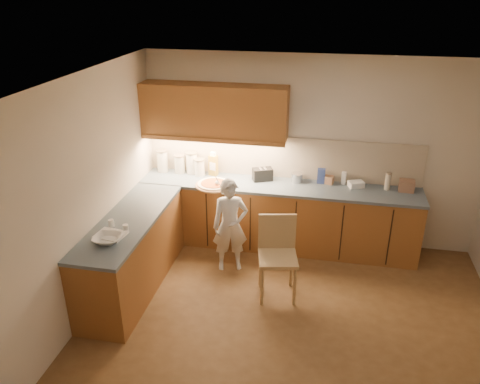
{
  "coord_description": "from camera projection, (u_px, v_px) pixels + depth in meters",
  "views": [
    {
      "loc": [
        0.25,
        -4.03,
        3.43
      ],
      "look_at": [
        -0.8,
        1.2,
        1.0
      ],
      "focal_mm": 35.0,
      "sensor_mm": 36.0,
      "label": 1
    }
  ],
  "objects": [
    {
      "name": "room",
      "position": [
        299.0,
        185.0,
        4.37
      ],
      "size": [
        4.54,
        4.5,
        2.62
      ],
      "color": "brown",
      "rests_on": "ground"
    },
    {
      "name": "l_counter",
      "position": [
        232.0,
        227.0,
        6.15
      ],
      "size": [
        3.77,
        2.62,
        0.92
      ],
      "color": "#915A2A",
      "rests_on": "ground"
    },
    {
      "name": "backsplash",
      "position": [
        282.0,
        157.0,
        6.4
      ],
      "size": [
        3.75,
        0.02,
        0.58
      ],
      "primitive_type": "cube",
      "color": "#BBAB90",
      "rests_on": "l_counter"
    },
    {
      "name": "upper_cabinets",
      "position": [
        214.0,
        111.0,
        6.15
      ],
      "size": [
        1.95,
        0.36,
        0.73
      ],
      "color": "#915A2A",
      "rests_on": "ground"
    },
    {
      "name": "pizza_on_board",
      "position": [
        214.0,
        184.0,
        6.22
      ],
      "size": [
        0.49,
        0.49,
        0.2
      ],
      "rotation": [
        0.0,
        0.0,
        -0.3
      ],
      "color": "tan",
      "rests_on": "l_counter"
    },
    {
      "name": "child",
      "position": [
        230.0,
        226.0,
        5.87
      ],
      "size": [
        0.52,
        0.41,
        1.23
      ],
      "primitive_type": "imported",
      "rotation": [
        0.0,
        0.0,
        0.3
      ],
      "color": "silver",
      "rests_on": "ground"
    },
    {
      "name": "wooden_chair",
      "position": [
        277.0,
        251.0,
        5.42
      ],
      "size": [
        0.52,
        0.52,
        0.97
      ],
      "rotation": [
        0.0,
        0.0,
        0.2
      ],
      "color": "tan",
      "rests_on": "ground"
    },
    {
      "name": "mixing_bowl",
      "position": [
        107.0,
        239.0,
        4.89
      ],
      "size": [
        0.29,
        0.29,
        0.07
      ],
      "primitive_type": "imported",
      "rotation": [
        0.0,
        0.0,
        0.01
      ],
      "color": "silver",
      "rests_on": "l_counter"
    },
    {
      "name": "canister_a",
      "position": [
        162.0,
        161.0,
        6.65
      ],
      "size": [
        0.16,
        0.16,
        0.32
      ],
      "rotation": [
        0.0,
        0.0,
        -0.32
      ],
      "color": "beige",
      "rests_on": "l_counter"
    },
    {
      "name": "canister_b",
      "position": [
        180.0,
        164.0,
        6.61
      ],
      "size": [
        0.15,
        0.15,
        0.27
      ],
      "rotation": [
        0.0,
        0.0,
        0.05
      ],
      "color": "beige",
      "rests_on": "l_counter"
    },
    {
      "name": "canister_c",
      "position": [
        192.0,
        163.0,
        6.59
      ],
      "size": [
        0.17,
        0.17,
        0.31
      ],
      "rotation": [
        0.0,
        0.0,
        -0.35
      ],
      "color": "white",
      "rests_on": "l_counter"
    },
    {
      "name": "canister_d",
      "position": [
        200.0,
        167.0,
        6.53
      ],
      "size": [
        0.15,
        0.15,
        0.24
      ],
      "rotation": [
        0.0,
        0.0,
        0.04
      ],
      "color": "white",
      "rests_on": "l_counter"
    },
    {
      "name": "oil_jug",
      "position": [
        213.0,
        165.0,
        6.52
      ],
      "size": [
        0.13,
        0.11,
        0.34
      ],
      "rotation": [
        0.0,
        0.0,
        -0.29
      ],
      "color": "#AE8A22",
      "rests_on": "l_counter"
    },
    {
      "name": "toaster",
      "position": [
        263.0,
        174.0,
        6.38
      ],
      "size": [
        0.3,
        0.24,
        0.17
      ],
      "rotation": [
        0.0,
        0.0,
        0.4
      ],
      "color": "black",
      "rests_on": "l_counter"
    },
    {
      "name": "steel_pot",
      "position": [
        297.0,
        177.0,
        6.33
      ],
      "size": [
        0.17,
        0.17,
        0.13
      ],
      "color": "#BCBCC1",
      "rests_on": "l_counter"
    },
    {
      "name": "blue_box",
      "position": [
        321.0,
        176.0,
        6.28
      ],
      "size": [
        0.1,
        0.07,
        0.2
      ],
      "primitive_type": "cube",
      "rotation": [
        0.0,
        0.0,
        -0.03
      ],
      "color": "#304592",
      "rests_on": "l_counter"
    },
    {
      "name": "card_box_a",
      "position": [
        328.0,
        180.0,
        6.29
      ],
      "size": [
        0.17,
        0.14,
        0.1
      ],
      "primitive_type": "cube",
      "rotation": [
        0.0,
        0.0,
        -0.29
      ],
      "color": "tan",
      "rests_on": "l_counter"
    },
    {
      "name": "white_bottle",
      "position": [
        344.0,
        178.0,
        6.25
      ],
      "size": [
        0.07,
        0.07,
        0.18
      ],
      "primitive_type": "cube",
      "rotation": [
        0.0,
        0.0,
        -0.17
      ],
      "color": "silver",
      "rests_on": "l_counter"
    },
    {
      "name": "flat_pack",
      "position": [
        356.0,
        184.0,
        6.19
      ],
      "size": [
        0.23,
        0.2,
        0.08
      ],
      "primitive_type": "cube",
      "rotation": [
        0.0,
        0.0,
        0.39
      ],
      "color": "white",
      "rests_on": "l_counter"
    },
    {
      "name": "tall_jar",
      "position": [
        388.0,
        181.0,
        6.08
      ],
      "size": [
        0.08,
        0.08,
        0.24
      ],
      "rotation": [
        0.0,
        0.0,
        -0.36
      ],
      "color": "beige",
      "rests_on": "l_counter"
    },
    {
      "name": "card_box_b",
      "position": [
        407.0,
        186.0,
        6.05
      ],
      "size": [
        0.2,
        0.16,
        0.15
      ],
      "primitive_type": "cube",
      "rotation": [
        0.0,
        0.0,
        -0.07
      ],
      "color": "#9E7155",
      "rests_on": "l_counter"
    },
    {
      "name": "dough_cloth",
      "position": [
        111.0,
        235.0,
        5.02
      ],
      "size": [
        0.33,
        0.28,
        0.02
      ],
      "primitive_type": "cube",
      "rotation": [
        0.0,
        0.0,
        -0.12
      ],
      "color": "white",
      "rests_on": "l_counter"
    },
    {
      "name": "spice_jar_a",
      "position": [
        111.0,
        223.0,
        5.2
      ],
      "size": [
        0.07,
        0.07,
        0.08
      ],
      "primitive_type": "cylinder",
      "rotation": [
        0.0,
        0.0,
        0.21
      ],
      "color": "white",
      "rests_on": "l_counter"
    },
    {
      "name": "spice_jar_b",
      "position": [
        126.0,
        228.0,
        5.09
      ],
      "size": [
        0.08,
        0.08,
        0.08
      ],
      "primitive_type": "cylinder",
      "rotation": [
        0.0,
        0.0,
        -0.27
      ],
      "color": "silver",
      "rests_on": "l_counter"
    }
  ]
}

